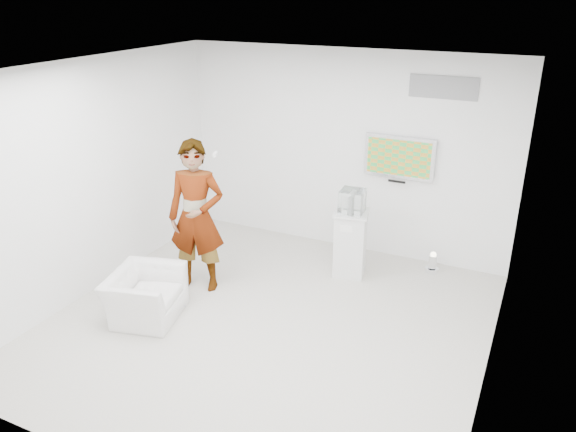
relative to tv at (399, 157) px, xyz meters
The scene contains 10 objects.
room 2.59m from the tv, 109.13° to the right, with size 5.01×5.01×3.00m.
tv is the anchor object (origin of this frame).
logo_decal 1.12m from the tv, ahead, with size 0.90×0.02×0.30m, color gray.
person 2.95m from the tv, 136.29° to the right, with size 0.74×0.49×2.03m, color white.
armchair 3.92m from the tv, 127.89° to the right, with size 0.90×0.79×0.59m, color white.
pedestal 1.40m from the tv, 116.32° to the right, with size 0.46×0.46×0.94m, color silver.
floor_uplight 1.57m from the tv, 21.38° to the right, with size 0.19×0.19×0.29m, color white.
vitrine 1.01m from the tv, 116.32° to the right, with size 0.31×0.31×0.31m, color silver.
console 1.02m from the tv, 116.32° to the right, with size 0.05×0.18×0.24m, color silver.
wii_remote 2.63m from the tv, 136.76° to the right, with size 0.04×0.15×0.04m, color silver.
Camera 1 is at (2.70, -5.10, 3.79)m, focal length 35.00 mm.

